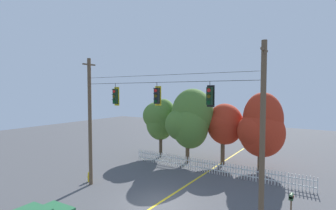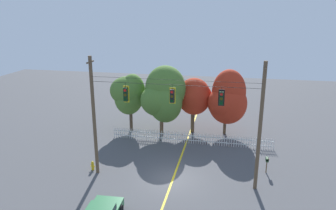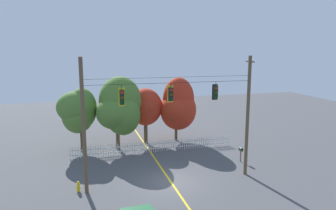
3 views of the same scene
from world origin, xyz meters
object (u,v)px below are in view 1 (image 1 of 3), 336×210
at_px(autumn_maple_mid, 190,120).
at_px(roadside_mailbox, 291,198).
at_px(traffic_signal_southbound_primary, 157,96).
at_px(traffic_signal_eastbound_side, 116,96).
at_px(fire_hydrant, 89,177).
at_px(autumn_oak_far_east, 224,123).
at_px(autumn_maple_near_fence, 161,119).
at_px(traffic_signal_northbound_primary, 210,96).
at_px(autumn_maple_far_west, 261,128).

bearing_deg(autumn_maple_mid, roadside_mailbox, -33.34).
xyz_separation_m(traffic_signal_southbound_primary, roadside_mailbox, (7.13, 2.60, -5.56)).
height_order(traffic_signal_eastbound_side, autumn_maple_mid, traffic_signal_eastbound_side).
height_order(autumn_maple_mid, fire_hydrant, autumn_maple_mid).
xyz_separation_m(traffic_signal_southbound_primary, autumn_oak_far_east, (0.26, 10.70, -2.80)).
bearing_deg(traffic_signal_eastbound_side, autumn_oak_far_east, 71.02).
distance_m(traffic_signal_eastbound_side, fire_hydrant, 6.94).
bearing_deg(traffic_signal_southbound_primary, autumn_maple_near_fence, 123.35).
bearing_deg(autumn_maple_mid, traffic_signal_southbound_primary, -74.14).
bearing_deg(autumn_maple_near_fence, roadside_mailbox, -27.73).
xyz_separation_m(traffic_signal_southbound_primary, traffic_signal_northbound_primary, (3.42, -0.00, 0.02)).
bearing_deg(traffic_signal_southbound_primary, fire_hydrant, 177.40).
height_order(traffic_signal_eastbound_side, traffic_signal_northbound_primary, same).
xyz_separation_m(traffic_signal_northbound_primary, autumn_maple_far_west, (0.30, 10.25, -2.90)).
bearing_deg(autumn_maple_far_west, traffic_signal_southbound_primary, -109.93).
relative_size(autumn_maple_mid, fire_hydrant, 9.40).
height_order(autumn_maple_far_west, roadside_mailbox, autumn_maple_far_west).
xyz_separation_m(autumn_maple_mid, roadside_mailbox, (9.68, -6.37, -3.08)).
height_order(traffic_signal_southbound_primary, autumn_maple_far_west, traffic_signal_southbound_primary).
bearing_deg(autumn_oak_far_east, autumn_maple_mid, -148.29).
relative_size(autumn_oak_far_east, autumn_maple_far_west, 0.84).
height_order(autumn_maple_near_fence, autumn_oak_far_east, autumn_maple_near_fence).
bearing_deg(autumn_maple_mid, traffic_signal_eastbound_side, -95.56).
height_order(autumn_maple_near_fence, autumn_maple_mid, autumn_maple_mid).
xyz_separation_m(traffic_signal_eastbound_side, traffic_signal_southbound_primary, (3.42, -0.00, 0.07)).
relative_size(autumn_oak_far_east, fire_hydrant, 7.54).
height_order(traffic_signal_southbound_primary, autumn_maple_near_fence, traffic_signal_southbound_primary).
distance_m(traffic_signal_southbound_primary, traffic_signal_northbound_primary, 3.42).
relative_size(autumn_maple_near_fence, roadside_mailbox, 4.69).
relative_size(autumn_maple_mid, autumn_oak_far_east, 1.25).
height_order(traffic_signal_northbound_primary, autumn_maple_far_west, traffic_signal_northbound_primary).
distance_m(traffic_signal_northbound_primary, fire_hydrant, 11.78).
bearing_deg(roadside_mailbox, traffic_signal_eastbound_side, -166.17).
height_order(traffic_signal_eastbound_side, roadside_mailbox, traffic_signal_eastbound_side).
height_order(traffic_signal_southbound_primary, autumn_maple_mid, traffic_signal_southbound_primary).
bearing_deg(autumn_maple_near_fence, traffic_signal_eastbound_side, -73.00).
distance_m(autumn_maple_mid, fire_hydrant, 10.27).
xyz_separation_m(traffic_signal_eastbound_side, traffic_signal_northbound_primary, (6.84, -0.00, 0.08)).
xyz_separation_m(traffic_signal_southbound_primary, fire_hydrant, (-6.56, 0.30, -6.25)).
relative_size(traffic_signal_eastbound_side, autumn_maple_near_fence, 0.25).
relative_size(traffic_signal_eastbound_side, autumn_maple_mid, 0.21).
relative_size(autumn_maple_near_fence, autumn_maple_far_west, 0.90).
bearing_deg(traffic_signal_northbound_primary, traffic_signal_southbound_primary, 180.00).
bearing_deg(roadside_mailbox, autumn_maple_near_fence, 152.27).
xyz_separation_m(autumn_maple_near_fence, autumn_maple_far_west, (10.10, 0.54, -0.23)).
relative_size(autumn_maple_near_fence, autumn_maple_mid, 0.85).
height_order(autumn_maple_far_west, fire_hydrant, autumn_maple_far_west).
relative_size(traffic_signal_southbound_primary, autumn_maple_mid, 0.20).
bearing_deg(traffic_signal_eastbound_side, traffic_signal_northbound_primary, -0.01).
bearing_deg(traffic_signal_southbound_primary, roadside_mailbox, 20.02).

